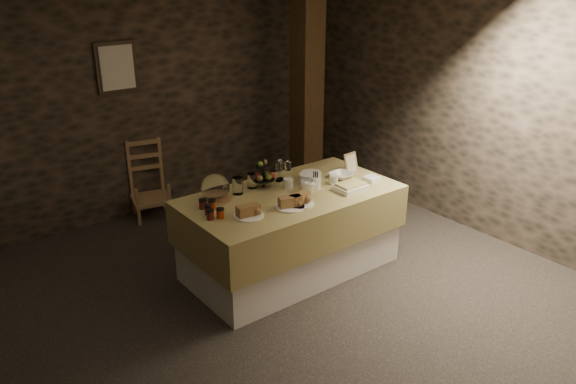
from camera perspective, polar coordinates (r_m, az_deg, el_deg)
ground_plane at (r=5.09m, az=-2.59°, el=-11.12°), size 5.50×5.00×0.01m
room_shell at (r=4.43m, az=-2.94°, el=5.99°), size 5.52×5.02×2.60m
buffet_table at (r=5.37m, az=0.29°, el=-3.52°), size 2.04×1.08×0.81m
chair at (r=6.76m, az=-14.09°, el=0.84°), size 0.51×0.49×0.71m
timber_column at (r=6.94m, az=1.91°, el=9.81°), size 0.30×0.30×2.60m
framed_picture at (r=6.46m, az=-17.02°, el=12.01°), size 0.45×0.04×0.55m
plate_stack_a at (r=5.44m, az=2.14°, el=1.35°), size 0.19×0.19×0.10m
plate_stack_b at (r=5.53m, az=2.36°, el=1.61°), size 0.20×0.20×0.08m
cutlery_holder at (r=5.30m, az=2.81°, el=0.88°), size 0.10×0.10×0.12m
cup_a at (r=5.24m, az=1.98°, el=0.55°), size 0.15×0.15×0.11m
cup_b at (r=5.23m, az=2.24°, el=0.44°), size 0.13×0.13×0.10m
mug_c at (r=5.33m, az=0.05°, el=0.88°), size 0.09×0.09×0.09m
mug_d at (r=5.45m, az=4.66°, el=1.26°), size 0.08×0.08×0.09m
bowl at (r=5.61m, az=5.44°, el=1.68°), size 0.24×0.24×0.06m
cake_dome at (r=5.08m, az=-7.38°, el=0.27°), size 0.26×0.26×0.26m
fruit_stand at (r=5.33m, az=-2.43°, el=1.68°), size 0.21×0.21×0.30m
bread_platter_left at (r=4.75m, az=-4.04°, el=-2.07°), size 0.26×0.26×0.11m
bread_platter_center at (r=4.91m, az=0.21°, el=-1.17°), size 0.26×0.26×0.11m
bread_platter_right at (r=4.97m, az=1.19°, el=-0.85°), size 0.26×0.26×0.11m
jam_jars at (r=4.84m, az=-7.86°, el=-1.80°), size 0.18×0.32×0.07m
tart_dish at (r=5.32m, az=6.39°, el=0.53°), size 0.30×0.22×0.07m
square_dish at (r=5.57m, az=8.52°, el=1.33°), size 0.14×0.14×0.04m
menu_frame at (r=5.77m, az=6.42°, el=2.90°), size 0.18×0.08×0.22m
storage_jar_a at (r=5.21m, az=-5.14°, el=0.65°), size 0.10×0.10×0.16m
storage_jar_b at (r=5.34m, az=-3.69°, el=1.14°), size 0.09×0.09×0.14m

